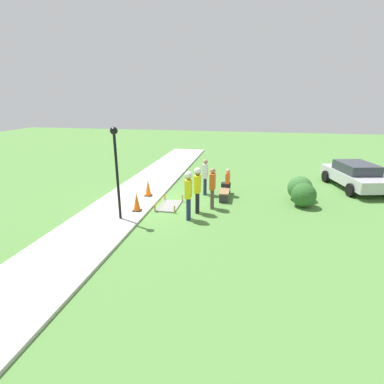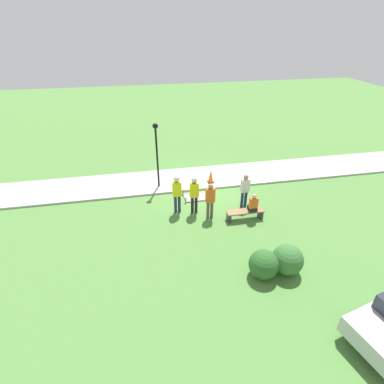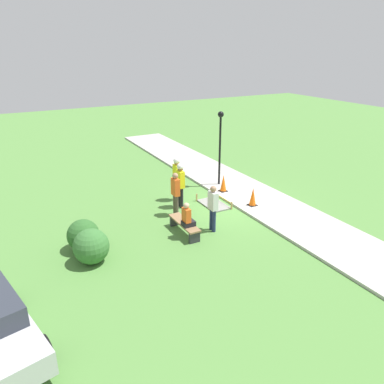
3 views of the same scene
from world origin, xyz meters
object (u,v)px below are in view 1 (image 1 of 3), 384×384
at_px(traffic_cone_near_patch, 148,188).
at_px(worker_supervisor, 188,190).
at_px(bystander_in_gray_shirt, 205,175).
at_px(worker_assistant, 197,186).
at_px(parked_car_silver, 355,175).
at_px(park_bench, 225,191).
at_px(bystander_in_orange_shirt, 212,186).
at_px(traffic_cone_far_patch, 137,202).
at_px(lamppost_near, 116,159).
at_px(person_seated_on_bench, 227,180).

relative_size(traffic_cone_near_patch, worker_supervisor, 0.40).
xyz_separation_m(worker_supervisor, bystander_in_gray_shirt, (-3.25, 0.15, -0.19)).
distance_m(worker_assistant, parked_car_silver, 9.00).
height_order(park_bench, bystander_in_orange_shirt, bystander_in_orange_shirt).
bearing_deg(bystander_in_gray_shirt, traffic_cone_near_patch, -68.56).
bearing_deg(parked_car_silver, worker_assistant, -69.16).
distance_m(traffic_cone_near_patch, traffic_cone_far_patch, 1.98).
xyz_separation_m(park_bench, bystander_in_gray_shirt, (-0.29, -1.02, 0.68)).
height_order(worker_supervisor, parked_car_silver, worker_supervisor).
bearing_deg(lamppost_near, person_seated_on_bench, 135.95).
height_order(worker_assistant, bystander_in_gray_shirt, worker_assistant).
bearing_deg(park_bench, bystander_in_orange_shirt, -15.11).
relative_size(bystander_in_orange_shirt, lamppost_near, 0.51).
relative_size(park_bench, lamppost_near, 0.49).
distance_m(traffic_cone_near_patch, park_bench, 3.67).
distance_m(traffic_cone_far_patch, park_bench, 4.35).
height_order(traffic_cone_far_patch, person_seated_on_bench, person_seated_on_bench).
bearing_deg(bystander_in_gray_shirt, lamppost_near, -35.03).
xyz_separation_m(bystander_in_orange_shirt, bystander_in_gray_shirt, (-1.86, -0.60, -0.02)).
relative_size(person_seated_on_bench, parked_car_silver, 0.20).
bearing_deg(traffic_cone_near_patch, traffic_cone_far_patch, 5.49).
height_order(park_bench, worker_assistant, worker_assistant).
bearing_deg(traffic_cone_far_patch, lamppost_near, -20.35).
height_order(bystander_in_gray_shirt, lamppost_near, lamppost_near).
distance_m(person_seated_on_bench, worker_assistant, 2.74).
bearing_deg(worker_supervisor, lamppost_near, -76.03).
xyz_separation_m(worker_supervisor, lamppost_near, (0.64, -2.58, 1.23)).
bearing_deg(bystander_in_orange_shirt, person_seated_on_bench, 165.97).
distance_m(park_bench, worker_assistant, 2.54).
distance_m(worker_assistant, lamppost_near, 3.37).
distance_m(park_bench, bystander_in_gray_shirt, 1.26).
bearing_deg(worker_assistant, bystander_in_orange_shirt, 139.57).
distance_m(worker_supervisor, worker_assistant, 0.80).
bearing_deg(lamppost_near, parked_car_silver, 122.00).
bearing_deg(person_seated_on_bench, traffic_cone_far_patch, -48.91).
bearing_deg(traffic_cone_far_patch, bystander_in_gray_shirt, 141.30).
bearing_deg(parked_car_silver, park_bench, -79.61).
bearing_deg(park_bench, worker_supervisor, -21.61).
height_order(traffic_cone_near_patch, bystander_in_gray_shirt, bystander_in_gray_shirt).
bearing_deg(parked_car_silver, lamppost_near, -70.97).
relative_size(person_seated_on_bench, worker_supervisor, 0.46).
xyz_separation_m(bystander_in_gray_shirt, lamppost_near, (3.89, -2.73, 1.43)).
xyz_separation_m(traffic_cone_near_patch, bystander_in_orange_shirt, (0.84, 3.18, 0.54)).
relative_size(worker_supervisor, bystander_in_gray_shirt, 1.11).
relative_size(person_seated_on_bench, bystander_in_orange_shirt, 0.50).
xyz_separation_m(traffic_cone_far_patch, person_seated_on_bench, (-3.02, 3.46, 0.31)).
height_order(traffic_cone_near_patch, worker_supervisor, worker_supervisor).
distance_m(bystander_in_gray_shirt, lamppost_near, 4.96).
distance_m(bystander_in_orange_shirt, bystander_in_gray_shirt, 1.95).
distance_m(worker_supervisor, bystander_in_orange_shirt, 1.60).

